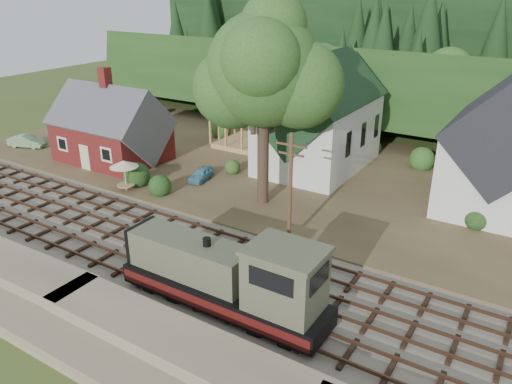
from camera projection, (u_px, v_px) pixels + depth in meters
The scene contains 17 objects.
ground at pixel (160, 251), 33.54m from camera, with size 140.00×140.00×0.00m, color #384C1E.
embankment at pixel (53, 317), 26.92m from camera, with size 64.00×5.00×1.60m, color #7F7259.
railroad_bed at pixel (160, 249), 33.51m from camera, with size 64.00×11.00×0.16m, color #726B5B.
village_flat at pixel (289, 169), 47.51m from camera, with size 64.00×26.00×0.30m, color brown.
hillside at pixel (375, 117), 66.27m from camera, with size 70.00×28.00×8.00m, color #1E3F19.
ridge at pixel (410, 96), 78.74m from camera, with size 80.00×20.00×12.00m, color black.
depot at pixel (111, 131), 48.69m from camera, with size 10.80×7.41×9.00m.
church at pixel (318, 117), 45.87m from camera, with size 8.40×15.17×13.00m.
farmhouse at pixel (506, 151), 37.63m from camera, with size 8.40×10.80×10.60m.
timber_frame at pixel (258, 120), 52.35m from camera, with size 8.20×6.20×6.99m.
lattice_tower at pixel (287, 47), 54.38m from camera, with size 3.20×3.20×12.12m.
big_tree at pixel (266, 78), 36.34m from camera, with size 10.90×8.40×14.70m.
telegraph_pole_near at pixel (290, 188), 32.50m from camera, with size 2.20×0.28×8.00m.
locomotive at pixel (230, 279), 26.51m from camera, with size 11.97×2.99×4.79m.
car_blue at pixel (201, 174), 44.46m from camera, with size 1.30×3.24×1.10m, color #5A9DC0.
car_green at pixel (27, 141), 53.19m from camera, with size 1.38×3.95×1.30m, color #7EAD77.
patio_set at pixel (124, 165), 41.58m from camera, with size 2.38×2.38×2.65m.
Camera 1 is at (21.09, -21.39, 16.74)m, focal length 35.00 mm.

